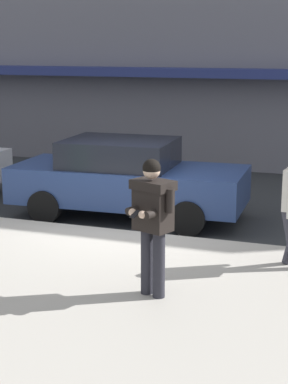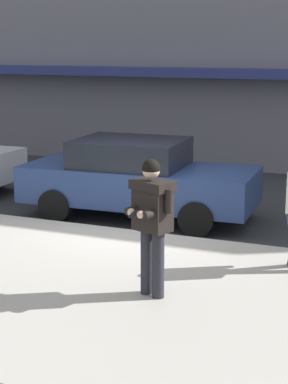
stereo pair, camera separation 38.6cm
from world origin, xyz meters
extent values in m
plane|color=#2B2D30|center=(0.00, 0.00, 0.00)|extent=(80.00, 80.00, 0.00)
cube|color=#A8A399|center=(1.00, -2.85, 0.07)|extent=(32.00, 5.30, 0.14)
cube|color=silver|center=(1.00, 0.05, 0.00)|extent=(28.00, 0.12, 0.01)
cube|color=navy|center=(1.00, 6.15, 2.60)|extent=(26.60, 0.70, 0.24)
cube|color=navy|center=(-0.24, 1.09, 0.67)|extent=(4.57, 2.01, 0.70)
cube|color=black|center=(-0.42, 1.08, 1.28)|extent=(2.14, 1.73, 0.52)
cylinder|color=black|center=(1.12, 2.00, 0.32)|extent=(0.65, 0.25, 0.64)
cylinder|color=black|center=(1.19, 0.29, 0.32)|extent=(0.65, 0.25, 0.64)
cylinder|color=black|center=(-1.67, 1.88, 0.32)|extent=(0.65, 0.25, 0.64)
cylinder|color=black|center=(-1.60, 0.17, 0.32)|extent=(0.65, 0.25, 0.64)
cylinder|color=#23232B|center=(1.70, -2.91, 0.58)|extent=(0.16, 0.16, 0.88)
cylinder|color=#23232B|center=(1.52, -2.84, 0.58)|extent=(0.16, 0.16, 0.88)
cube|color=black|center=(1.61, -2.87, 1.34)|extent=(0.54, 0.45, 0.64)
cube|color=black|center=(1.61, -2.87, 1.61)|extent=(0.61, 0.50, 0.12)
cylinder|color=black|center=(1.86, -2.97, 1.45)|extent=(0.11, 0.11, 0.30)
cylinder|color=black|center=(1.69, -3.08, 1.30)|extent=(0.20, 0.32, 0.10)
sphere|color=beige|center=(1.58, -3.18, 1.30)|extent=(0.10, 0.10, 0.10)
cylinder|color=black|center=(1.36, -2.78, 1.45)|extent=(0.11, 0.11, 0.30)
cylinder|color=black|center=(1.41, -2.97, 1.30)|extent=(0.20, 0.32, 0.10)
sphere|color=beige|center=(1.43, -3.13, 1.30)|extent=(0.10, 0.10, 0.10)
cube|color=black|center=(1.49, -3.19, 1.30)|extent=(0.12, 0.16, 0.07)
sphere|color=beige|center=(1.60, -2.90, 1.80)|extent=(0.22, 0.22, 0.22)
sphere|color=black|center=(1.60, -2.90, 1.83)|extent=(0.23, 0.23, 0.23)
camera|label=1|loc=(4.13, -10.30, 3.33)|focal=60.00mm
camera|label=2|loc=(4.49, -10.16, 3.33)|focal=60.00mm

